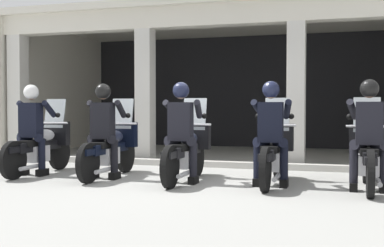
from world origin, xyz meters
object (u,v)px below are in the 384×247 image
at_px(motorcycle_far_left, 42,146).
at_px(police_officer_left, 104,123).
at_px(motorcycle_right, 273,152).
at_px(police_officer_far_right, 369,125).
at_px(motorcycle_left, 111,148).
at_px(motorcycle_center, 187,150).
at_px(police_officer_right, 271,124).
at_px(motorcycle_far_right, 368,155).
at_px(police_officer_far_left, 32,122).
at_px(police_officer_center, 181,123).

bearing_deg(motorcycle_far_left, police_officer_left, -17.64).
distance_m(motorcycle_right, police_officer_far_right, 1.49).
relative_size(motorcycle_left, motorcycle_center, 1.00).
relative_size(motorcycle_far_left, motorcycle_left, 1.00).
bearing_deg(police_officer_right, police_officer_far_right, -6.09).
relative_size(motorcycle_far_left, motorcycle_far_right, 1.00).
bearing_deg(motorcycle_left, police_officer_right, -7.11).
relative_size(police_officer_far_left, motorcycle_center, 0.78).
bearing_deg(motorcycle_far_right, police_officer_far_left, -178.45).
xyz_separation_m(motorcycle_right, police_officer_right, (-0.00, -0.28, 0.44)).
height_order(police_officer_center, police_officer_far_right, same).
height_order(police_officer_right, motorcycle_far_right, police_officer_right).
xyz_separation_m(police_officer_left, police_officer_center, (1.39, -0.08, 0.00)).
bearing_deg(police_officer_far_right, motorcycle_right, 165.46).
xyz_separation_m(motorcycle_left, police_officer_left, (-0.00, -0.28, 0.44)).
bearing_deg(motorcycle_far_right, motorcycle_right, 176.93).
bearing_deg(motorcycle_far_left, police_officer_far_left, -95.84).
distance_m(motorcycle_left, police_officer_left, 0.52).
height_order(motorcycle_far_left, motorcycle_right, same).
relative_size(police_officer_far_left, police_officer_center, 1.00).
height_order(police_officer_far_left, police_officer_left, same).
xyz_separation_m(motorcycle_left, police_officer_far_right, (4.16, -0.34, 0.44)).
height_order(police_officer_far_left, motorcycle_far_right, police_officer_far_left).
bearing_deg(police_officer_center, motorcycle_left, 158.82).
relative_size(police_officer_far_left, police_officer_far_right, 1.00).
relative_size(police_officer_left, motorcycle_far_right, 0.78).
xyz_separation_m(police_officer_far_left, police_officer_far_right, (5.54, -0.06, 0.00)).
height_order(motorcycle_far_left, motorcycle_center, same).
height_order(motorcycle_far_left, police_officer_far_left, police_officer_far_left).
bearing_deg(police_officer_far_right, motorcycle_far_right, 89.03).
height_order(motorcycle_center, police_officer_right, police_officer_right).
xyz_separation_m(motorcycle_center, police_officer_right, (1.38, -0.20, 0.44)).
height_order(police_officer_left, motorcycle_far_right, police_officer_left).
xyz_separation_m(motorcycle_left, motorcycle_far_right, (4.16, -0.05, 0.00)).
distance_m(motorcycle_far_left, motorcycle_right, 4.16).
height_order(motorcycle_right, motorcycle_far_right, same).
height_order(motorcycle_far_left, motorcycle_left, same).
bearing_deg(motorcycle_center, motorcycle_left, 170.22).
relative_size(police_officer_center, motorcycle_far_right, 0.78).
relative_size(motorcycle_right, police_officer_far_right, 1.29).
height_order(motorcycle_left, police_officer_right, police_officer_right).
bearing_deg(police_officer_right, police_officer_center, 179.93).
bearing_deg(police_officer_left, motorcycle_far_left, 166.58).
relative_size(police_officer_far_left, motorcycle_left, 0.78).
height_order(police_officer_far_left, motorcycle_right, police_officer_far_left).
bearing_deg(police_officer_center, police_officer_right, -2.67).
relative_size(motorcycle_center, police_officer_right, 1.29).
distance_m(police_officer_center, motorcycle_far_right, 2.82).
bearing_deg(motorcycle_center, police_officer_far_left, 177.55).
bearing_deg(motorcycle_center, police_officer_center, -96.58).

